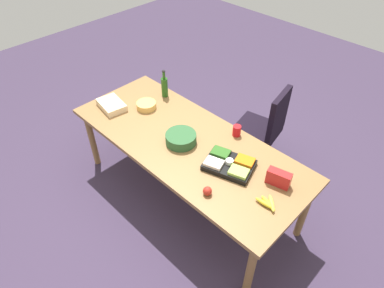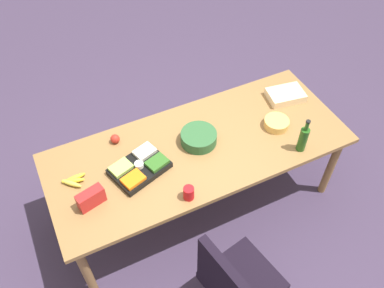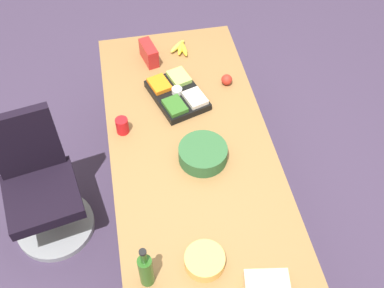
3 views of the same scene
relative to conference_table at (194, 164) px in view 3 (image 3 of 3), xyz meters
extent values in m
plane|color=#3D3048|center=(0.00, 0.00, -0.72)|extent=(10.00, 10.00, 0.00)
cube|color=olive|center=(0.00, 0.00, 0.05)|extent=(2.47, 1.01, 0.04)
cylinder|color=olive|center=(-1.14, -0.42, -0.35)|extent=(0.07, 0.07, 0.75)
cylinder|color=olive|center=(-1.14, 0.42, -0.35)|extent=(0.07, 0.07, 0.75)
cylinder|color=gray|center=(-0.14, -1.00, -0.70)|extent=(0.56, 0.56, 0.05)
cylinder|color=gray|center=(-0.14, -1.00, -0.49)|extent=(0.06, 0.06, 0.37)
cube|color=black|center=(-0.14, -1.00, -0.30)|extent=(0.56, 0.56, 0.09)
cube|color=black|center=(-0.36, -1.04, 0.01)|extent=(0.14, 0.44, 0.54)
cylinder|color=#2C5A30|center=(0.02, 0.05, 0.12)|extent=(0.38, 0.38, 0.10)
cylinder|color=#E4AC53|center=(0.69, -0.08, 0.11)|extent=(0.22, 0.22, 0.07)
sphere|color=#B2281C|center=(-0.59, 0.35, 0.11)|extent=(0.09, 0.09, 0.08)
cube|color=red|center=(-0.94, -0.15, 0.14)|extent=(0.21, 0.12, 0.14)
cube|color=black|center=(-0.52, -0.02, 0.10)|extent=(0.49, 0.41, 0.05)
cube|color=orange|center=(-0.61, -0.12, 0.14)|extent=(0.19, 0.16, 0.03)
cube|color=#2F6121|center=(-0.39, -0.05, 0.14)|extent=(0.19, 0.16, 0.03)
cube|color=#A3CB59|center=(-0.65, 0.02, 0.14)|extent=(0.19, 0.16, 0.03)
cube|color=beige|center=(-0.43, 0.09, 0.14)|extent=(0.19, 0.16, 0.03)
cylinder|color=white|center=(-0.52, -0.02, 0.14)|extent=(0.09, 0.09, 0.04)
cylinder|color=red|center=(-0.29, -0.41, 0.13)|extent=(0.08, 0.08, 0.11)
cylinder|color=#235418|center=(0.73, -0.38, 0.18)|extent=(0.09, 0.09, 0.22)
cylinder|color=#235418|center=(0.73, -0.38, 0.34)|extent=(0.04, 0.04, 0.09)
cylinder|color=black|center=(0.73, -0.38, 0.39)|extent=(0.04, 0.04, 0.01)
ellipsoid|color=gold|center=(-1.03, 0.07, 0.10)|extent=(0.15, 0.15, 0.04)
ellipsoid|color=yellow|center=(-1.01, 0.09, 0.10)|extent=(0.17, 0.09, 0.04)
ellipsoid|color=yellow|center=(-0.99, 0.11, 0.10)|extent=(0.17, 0.05, 0.04)
camera|label=1|loc=(-1.76, 1.71, 2.22)|focal=31.66mm
camera|label=2|loc=(-1.00, -1.92, 2.57)|focal=38.05mm
camera|label=3|loc=(1.69, -0.33, 2.31)|focal=43.32mm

